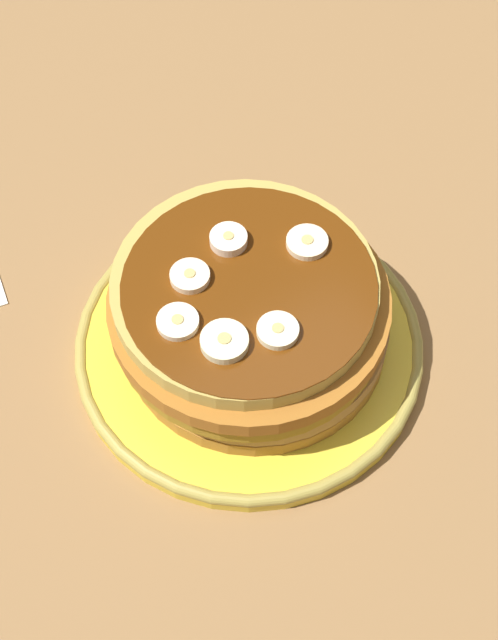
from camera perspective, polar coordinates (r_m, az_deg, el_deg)
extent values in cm
cube|color=olive|center=(71.91, 0.00, -2.48)|extent=(140.00, 140.00, 3.00)
cylinder|color=yellow|center=(70.07, 0.00, -1.58)|extent=(26.00, 26.00, 1.31)
torus|color=#A49342|center=(69.68, 0.00, -1.38)|extent=(26.13, 26.13, 0.92)
cylinder|color=#A9702A|center=(69.19, 0.26, -0.63)|extent=(19.50, 19.50, 1.41)
cylinder|color=#AA7A41|center=(68.06, 0.25, 0.09)|extent=(19.44, 19.44, 1.41)
cylinder|color=olive|center=(66.49, 0.25, 0.24)|extent=(19.55, 19.55, 1.41)
cylinder|color=#A16121|center=(65.51, 0.37, 1.17)|extent=(19.98, 19.98, 1.41)
cylinder|color=tan|center=(64.39, -0.42, 1.94)|extent=(18.67, 18.67, 1.41)
cylinder|color=#592B0A|center=(63.56, 0.00, 2.11)|extent=(17.69, 17.69, 0.16)
cylinder|color=#F8E6BF|center=(61.61, -4.22, -0.36)|extent=(2.86, 2.86, 0.66)
cylinder|color=tan|center=(61.30, -4.24, -0.17)|extent=(0.80, 0.80, 0.08)
cylinder|color=#F9E1B3|center=(65.58, 3.58, 4.74)|extent=(2.97, 2.97, 0.68)
cylinder|color=tan|center=(65.29, 3.60, 4.94)|extent=(0.83, 0.83, 0.08)
cylinder|color=#FBF2C1|center=(61.22, 1.77, -0.69)|extent=(2.83, 2.83, 0.70)
cylinder|color=tan|center=(60.90, 1.78, -0.49)|extent=(0.79, 0.79, 0.08)
cylinder|color=#FAE1C2|center=(65.48, -1.26, 4.92)|extent=(2.67, 2.67, 0.91)
cylinder|color=tan|center=(65.09, -1.27, 5.19)|extent=(0.75, 0.75, 0.08)
cylinder|color=#FDE1B7|center=(63.79, -3.64, 2.66)|extent=(2.78, 2.78, 0.72)
cylinder|color=tan|center=(63.47, -3.66, 2.88)|extent=(0.78, 0.78, 0.08)
cylinder|color=#F1ECB8|center=(60.69, -1.52, -1.35)|extent=(3.21, 3.21, 0.83)
cylinder|color=tan|center=(60.30, -1.53, -1.13)|extent=(0.90, 0.90, 0.08)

